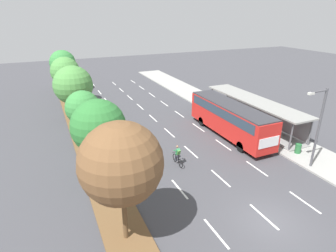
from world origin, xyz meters
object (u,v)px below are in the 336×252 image
cyclist (178,156)px  median_tree_fourth (73,85)px  median_tree_nearest (121,163)px  streetlight (318,124)px  median_tree_farthest (63,63)px  bus (230,117)px  median_tree_third (83,108)px  trash_bin (298,148)px  bus_shelter (255,109)px  median_tree_fifth (65,71)px  median_tree_second (98,127)px

cyclist → median_tree_fourth: median_tree_fourth is taller
median_tree_nearest → streetlight: size_ratio=1.06×
streetlight → median_tree_farthest: bearing=115.6°
bus → median_tree_farthest: bearing=118.7°
bus → median_tree_third: size_ratio=2.23×
bus → cyclist: bearing=-156.3°
median_tree_nearest → median_tree_farthest: (0.11, 34.06, -0.31)m
median_tree_nearest → median_tree_fourth: 20.45m
streetlight → bus: bearing=105.0°
bus → trash_bin: size_ratio=13.28×
bus_shelter → cyclist: bus_shelter is taller
median_tree_farthest → streetlight: streetlight is taller
median_tree_third → median_tree_fourth: bearing=90.0°
median_tree_farthest → median_tree_fifth: bearing=-92.3°
median_tree_farthest → trash_bin: size_ratio=7.46×
median_tree_fourth → trash_bin: (16.77, -16.92, -3.58)m
cyclist → bus: bearing=23.7°
bus_shelter → cyclist: 12.49m
median_tree_fourth → bus_shelter: bearing=-28.6°
bus → median_tree_fifth: (-13.74, 17.77, 2.42)m
cyclist → median_tree_nearest: median_tree_nearest is taller
median_tree_nearest → median_tree_fifth: size_ratio=1.10×
median_tree_second → streetlight: streetlight is taller
bus → median_tree_second: median_tree_second is taller
median_tree_second → median_tree_fifth: size_ratio=0.97×
median_tree_second → streetlight: size_ratio=0.94×
bus_shelter → median_tree_farthest: median_tree_farthest is taller
bus_shelter → median_tree_fifth: median_tree_fifth is taller
trash_bin → median_tree_farthest: bearing=118.6°
cyclist → median_tree_fifth: 22.26m
bus → cyclist: bus is taller
bus_shelter → median_tree_farthest: 29.47m
median_tree_second → bus: bearing=11.2°
median_tree_third → median_tree_farthest: (0.10, 20.44, 0.96)m
streetlight → trash_bin: size_ratio=7.65×
median_tree_third → bus: bearing=-17.0°
median_tree_second → median_tree_third: 6.85m
streetlight → bus_shelter: bearing=77.2°
bus_shelter → bus: 4.46m
median_tree_third → streetlight: bearing=-37.9°
median_tree_nearest → median_tree_fourth: bearing=90.0°
cyclist → streetlight: 11.13m
bus → median_tree_fourth: bearing=141.1°
bus_shelter → bus: (-4.28, -1.22, 0.20)m
bus → median_tree_fourth: (-13.57, 10.96, 2.09)m
bus_shelter → bus: bearing=-164.1°
median_tree_fourth → median_tree_farthest: size_ratio=0.98×
cyclist → median_tree_farthest: 28.72m
bus → median_tree_second: size_ratio=1.85×
bus_shelter → median_tree_fourth: median_tree_fourth is taller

